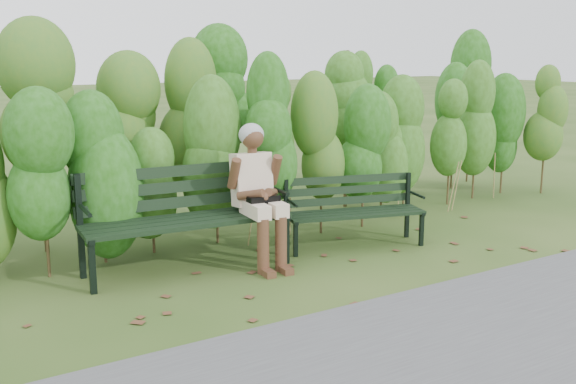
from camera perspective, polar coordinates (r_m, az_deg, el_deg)
ground at (r=6.68m, az=1.60°, el=-6.83°), size 80.00×80.00×0.00m
footpath at (r=5.13m, az=15.70°, el=-13.20°), size 60.00×2.50×0.01m
hedge_band at (r=8.00m, az=-5.77°, el=5.44°), size 11.04×1.67×2.42m
leaf_litter at (r=6.75m, az=4.09°, el=-6.64°), size 5.80×2.09×0.01m
bench_left at (r=6.76m, az=-8.91°, el=-1.48°), size 2.08×0.83×1.02m
bench_right at (r=7.55m, az=5.43°, el=-1.13°), size 1.62×0.90×0.77m
seated_woman at (r=6.78m, az=-2.59°, el=0.55°), size 0.57×0.83×1.43m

